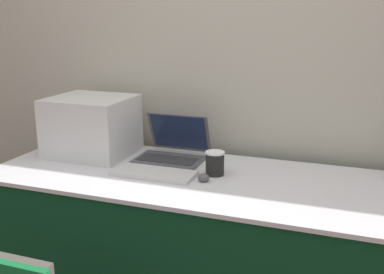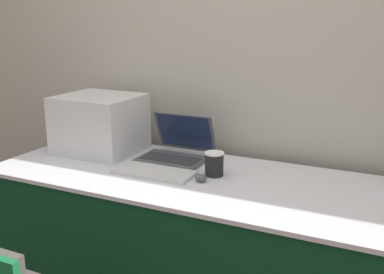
# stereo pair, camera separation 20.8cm
# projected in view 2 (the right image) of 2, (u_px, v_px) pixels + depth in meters

# --- Properties ---
(wall_back) EXTENTS (8.00, 0.05, 2.60)m
(wall_back) POSITION_uv_depth(u_px,v_px,m) (240.00, 55.00, 2.43)
(wall_back) COLOR #B7B2A3
(wall_back) RESTS_ON ground_plane
(table) EXTENTS (2.10, 0.77, 0.76)m
(table) POSITION_uv_depth(u_px,v_px,m) (202.00, 249.00, 2.24)
(table) COLOR #0C381E
(table) RESTS_ON ground_plane
(printer) EXTENTS (0.43, 0.39, 0.32)m
(printer) POSITION_uv_depth(u_px,v_px,m) (100.00, 121.00, 2.51)
(printer) COLOR silver
(printer) RESTS_ON table
(laptop_left) EXTENTS (0.35, 0.32, 0.23)m
(laptop_left) POSITION_uv_depth(u_px,v_px,m) (177.00, 149.00, 2.40)
(laptop_left) COLOR #4C4C51
(laptop_left) RESTS_ON table
(external_keyboard) EXTENTS (0.40, 0.16, 0.02)m
(external_keyboard) POSITION_uv_depth(u_px,v_px,m) (154.00, 172.00, 2.18)
(external_keyboard) COLOR silver
(external_keyboard) RESTS_ON table
(coffee_cup) EXTENTS (0.09, 0.09, 0.12)m
(coffee_cup) POSITION_uv_depth(u_px,v_px,m) (214.00, 164.00, 2.15)
(coffee_cup) COLOR black
(coffee_cup) RESTS_ON table
(mouse) EXTENTS (0.06, 0.05, 0.04)m
(mouse) POSITION_uv_depth(u_px,v_px,m) (201.00, 178.00, 2.07)
(mouse) COLOR #4C4C51
(mouse) RESTS_ON table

